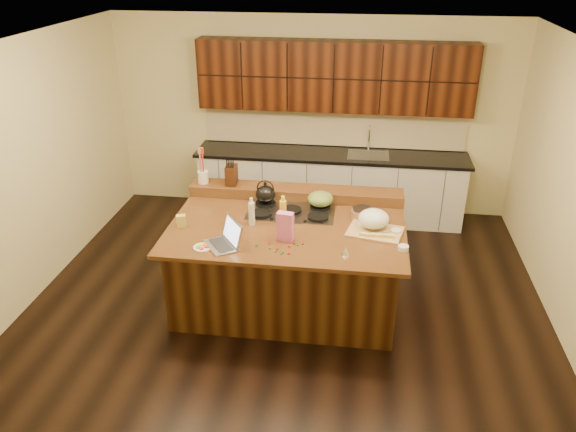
# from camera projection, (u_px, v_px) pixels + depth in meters

# --- Properties ---
(room) EXTENTS (5.52, 5.02, 2.72)m
(room) POSITION_uv_depth(u_px,v_px,m) (287.00, 186.00, 5.54)
(room) COLOR black
(room) RESTS_ON ground
(island) EXTENTS (2.40, 1.60, 0.92)m
(island) POSITION_uv_depth(u_px,v_px,m) (287.00, 263.00, 5.93)
(island) COLOR black
(island) RESTS_ON ground
(back_ledge) EXTENTS (2.40, 0.30, 0.12)m
(back_ledge) POSITION_uv_depth(u_px,v_px,m) (296.00, 193.00, 6.33)
(back_ledge) COLOR black
(back_ledge) RESTS_ON island
(cooktop) EXTENTS (0.92, 0.52, 0.05)m
(cooktop) POSITION_uv_depth(u_px,v_px,m) (291.00, 211.00, 5.99)
(cooktop) COLOR gray
(cooktop) RESTS_ON island
(back_counter) EXTENTS (3.70, 0.66, 2.40)m
(back_counter) POSITION_uv_depth(u_px,v_px,m) (332.00, 149.00, 7.65)
(back_counter) COLOR silver
(back_counter) RESTS_ON ground
(kettle) EXTENTS (0.23, 0.23, 0.19)m
(kettle) POSITION_uv_depth(u_px,v_px,m) (265.00, 194.00, 6.09)
(kettle) COLOR black
(kettle) RESTS_ON cooktop
(green_bowl) EXTENTS (0.31, 0.31, 0.15)m
(green_bowl) POSITION_uv_depth(u_px,v_px,m) (320.00, 199.00, 6.03)
(green_bowl) COLOR olive
(green_bowl) RESTS_ON cooktop
(laptop) EXTENTS (0.43, 0.45, 0.25)m
(laptop) POSITION_uv_depth(u_px,v_px,m) (226.00, 239.00, 5.33)
(laptop) COLOR #B7B7BC
(laptop) RESTS_ON island
(oil_bottle) EXTENTS (0.07, 0.07, 0.27)m
(oil_bottle) POSITION_uv_depth(u_px,v_px,m) (283.00, 213.00, 5.68)
(oil_bottle) COLOR yellow
(oil_bottle) RESTS_ON island
(vinegar_bottle) EXTENTS (0.08, 0.08, 0.25)m
(vinegar_bottle) POSITION_uv_depth(u_px,v_px,m) (252.00, 214.00, 5.69)
(vinegar_bottle) COLOR silver
(vinegar_bottle) RESTS_ON island
(wooden_tray) EXTENTS (0.60, 0.49, 0.21)m
(wooden_tray) POSITION_uv_depth(u_px,v_px,m) (374.00, 222.00, 5.59)
(wooden_tray) COLOR tan
(wooden_tray) RESTS_ON island
(ramekin_a) EXTENTS (0.12, 0.12, 0.04)m
(ramekin_a) POSITION_uv_depth(u_px,v_px,m) (403.00, 248.00, 5.26)
(ramekin_a) COLOR white
(ramekin_a) RESTS_ON island
(ramekin_b) EXTENTS (0.12, 0.12, 0.04)m
(ramekin_b) POSITION_uv_depth(u_px,v_px,m) (396.00, 232.00, 5.55)
(ramekin_b) COLOR white
(ramekin_b) RESTS_ON island
(ramekin_c) EXTENTS (0.13, 0.13, 0.04)m
(ramekin_c) POSITION_uv_depth(u_px,v_px,m) (363.00, 226.00, 5.67)
(ramekin_c) COLOR white
(ramekin_c) RESTS_ON island
(strainer_bowl) EXTENTS (0.26, 0.26, 0.09)m
(strainer_bowl) POSITION_uv_depth(u_px,v_px,m) (363.00, 214.00, 5.86)
(strainer_bowl) COLOR #996B3F
(strainer_bowl) RESTS_ON island
(kitchen_timer) EXTENTS (0.09, 0.09, 0.07)m
(kitchen_timer) POSITION_uv_depth(u_px,v_px,m) (345.00, 251.00, 5.18)
(kitchen_timer) COLOR silver
(kitchen_timer) RESTS_ON island
(pink_bag) EXTENTS (0.17, 0.11, 0.29)m
(pink_bag) POSITION_uv_depth(u_px,v_px,m) (285.00, 227.00, 5.39)
(pink_bag) COLOR #D564A4
(pink_bag) RESTS_ON island
(candy_plate) EXTENTS (0.21, 0.21, 0.01)m
(candy_plate) POSITION_uv_depth(u_px,v_px,m) (203.00, 247.00, 5.31)
(candy_plate) COLOR white
(candy_plate) RESTS_ON island
(package_box) EXTENTS (0.11, 0.09, 0.13)m
(package_box) POSITION_uv_depth(u_px,v_px,m) (181.00, 221.00, 5.67)
(package_box) COLOR gold
(package_box) RESTS_ON island
(utensil_crock) EXTENTS (0.14, 0.14, 0.14)m
(utensil_crock) POSITION_uv_depth(u_px,v_px,m) (203.00, 177.00, 6.40)
(utensil_crock) COLOR white
(utensil_crock) RESTS_ON back_ledge
(knife_block) EXTENTS (0.11, 0.19, 0.23)m
(knife_block) POSITION_uv_depth(u_px,v_px,m) (231.00, 175.00, 6.34)
(knife_block) COLOR black
(knife_block) RESTS_ON back_ledge
(gumdrop_0) EXTENTS (0.02, 0.02, 0.02)m
(gumdrop_0) POSITION_uv_depth(u_px,v_px,m) (294.00, 243.00, 5.37)
(gumdrop_0) COLOR red
(gumdrop_0) RESTS_ON island
(gumdrop_1) EXTENTS (0.02, 0.02, 0.02)m
(gumdrop_1) POSITION_uv_depth(u_px,v_px,m) (270.00, 248.00, 5.28)
(gumdrop_1) COLOR #198C26
(gumdrop_1) RESTS_ON island
(gumdrop_2) EXTENTS (0.02, 0.02, 0.02)m
(gumdrop_2) POSITION_uv_depth(u_px,v_px,m) (288.00, 253.00, 5.20)
(gumdrop_2) COLOR red
(gumdrop_2) RESTS_ON island
(gumdrop_3) EXTENTS (0.02, 0.02, 0.02)m
(gumdrop_3) POSITION_uv_depth(u_px,v_px,m) (256.00, 245.00, 5.33)
(gumdrop_3) COLOR #198C26
(gumdrop_3) RESTS_ON island
(gumdrop_4) EXTENTS (0.02, 0.02, 0.02)m
(gumdrop_4) POSITION_uv_depth(u_px,v_px,m) (270.00, 243.00, 5.37)
(gumdrop_4) COLOR red
(gumdrop_4) RESTS_ON island
(gumdrop_5) EXTENTS (0.02, 0.02, 0.02)m
(gumdrop_5) POSITION_uv_depth(u_px,v_px,m) (276.00, 251.00, 5.23)
(gumdrop_5) COLOR #198C26
(gumdrop_5) RESTS_ON island
(gumdrop_6) EXTENTS (0.02, 0.02, 0.02)m
(gumdrop_6) POSITION_uv_depth(u_px,v_px,m) (289.00, 246.00, 5.32)
(gumdrop_6) COLOR red
(gumdrop_6) RESTS_ON island
(gumdrop_7) EXTENTS (0.02, 0.02, 0.02)m
(gumdrop_7) POSITION_uv_depth(u_px,v_px,m) (298.00, 245.00, 5.34)
(gumdrop_7) COLOR #198C26
(gumdrop_7) RESTS_ON island
(gumdrop_8) EXTENTS (0.02, 0.02, 0.02)m
(gumdrop_8) POSITION_uv_depth(u_px,v_px,m) (303.00, 244.00, 5.36)
(gumdrop_8) COLOR red
(gumdrop_8) RESTS_ON island
(gumdrop_9) EXTENTS (0.02, 0.02, 0.02)m
(gumdrop_9) POSITION_uv_depth(u_px,v_px,m) (282.00, 253.00, 5.20)
(gumdrop_9) COLOR #198C26
(gumdrop_9) RESTS_ON island
(gumdrop_10) EXTENTS (0.02, 0.02, 0.02)m
(gumdrop_10) POSITION_uv_depth(u_px,v_px,m) (277.00, 249.00, 5.27)
(gumdrop_10) COLOR red
(gumdrop_10) RESTS_ON island
(gumdrop_11) EXTENTS (0.02, 0.02, 0.02)m
(gumdrop_11) POSITION_uv_depth(u_px,v_px,m) (282.00, 252.00, 5.23)
(gumdrop_11) COLOR #198C26
(gumdrop_11) RESTS_ON island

